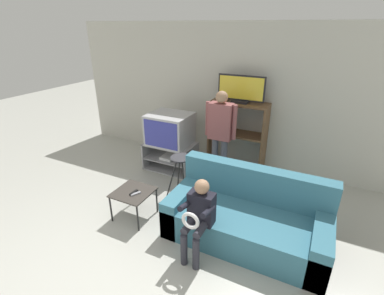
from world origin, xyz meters
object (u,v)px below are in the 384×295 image
Objects in this scene: media_shelf at (237,136)px; television_flat at (241,90)px; snack_table at (133,194)px; person_standing_adult at (220,129)px; folding_stool at (181,165)px; person_seated_child at (199,214)px; remote_control_black at (134,192)px; couch at (247,218)px; television_main at (170,129)px; remote_control_white at (136,194)px; tv_stand at (170,156)px.

media_shelf is 0.86m from television_flat.
person_standing_adult is at bearing 64.59° from snack_table.
media_shelf is 1.33m from folding_stool.
television_flat is (0.01, -0.01, 0.86)m from media_shelf.
person_standing_adult is 1.64× the size of person_seated_child.
person_standing_adult is (-0.12, -0.56, 0.30)m from media_shelf.
couch is at bearing 17.84° from remote_control_black.
person_seated_child is at bearing -51.34° from television_main.
person_standing_adult is at bearing -102.58° from media_shelf.
couch is (1.83, -1.22, -0.51)m from television_main.
folding_stool is 0.69× the size of person_seated_child.
remote_control_white is at bearing -166.59° from couch.
remote_control_white is 0.07× the size of couch.
television_flat is 0.42× the size of couch.
television_flat is at bearing 67.52° from snack_table.
person_seated_child is (1.40, -1.75, -0.22)m from television_main.
person_standing_adult is at bearing 103.52° from person_seated_child.
media_shelf is at bearing 97.19° from person_seated_child.
folding_stool is at bearing 68.06° from snack_table.
media_shelf is 2.22m from remote_control_white.
television_flat reaches higher than person_seated_child.
folding_stool reaches higher than snack_table.
television_flat is 2.46m from remote_control_black.
tv_stand is 1.58m from remote_control_black.
remote_control_black is at bearing -77.99° from tv_stand.
person_seated_child is at bearing -128.59° from couch.
couch is at bearing 51.41° from person_seated_child.
remote_control_white is (0.37, -1.55, 0.18)m from tv_stand.
couch is (0.71, -1.72, -0.38)m from media_shelf.
media_shelf reaches higher than person_seated_child.
remote_control_black reaches higher than snack_table.
tv_stand is 1.23× the size of television_main.
television_flat is at bearing 112.23° from couch.
person_standing_adult is at bearing 95.39° from remote_control_white.
couch reaches higher than folding_stool.
remote_control_black is (0.33, -1.53, 0.18)m from tv_stand.
folding_stool is at bearing -119.33° from person_standing_adult.
tv_stand reaches higher than remote_control_white.
person_standing_adult reaches higher than tv_stand.
remote_control_white is at bearing -110.26° from television_flat.
couch is at bearing -67.47° from media_shelf.
television_flat is at bearing 73.86° from remote_control_black.
remote_control_white is 1.06m from person_seated_child.
tv_stand is at bearing -155.35° from television_flat.
media_shelf is at bearing 74.24° from remote_control_black.
tv_stand is 1.82× the size of snack_table.
person_standing_adult is (-0.84, 1.17, 0.68)m from couch.
television_flat is (1.13, 0.50, 0.73)m from television_main.
media_shelf is at bearing 67.90° from snack_table.
couch is at bearing -67.77° from television_flat.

